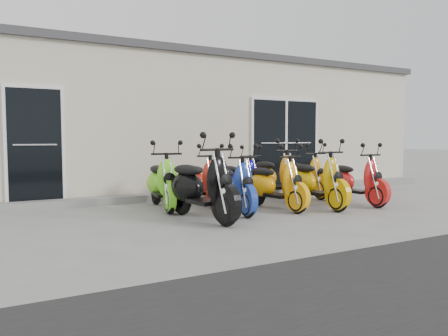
{
  "coord_description": "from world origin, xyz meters",
  "views": [
    {
      "loc": [
        -3.98,
        -6.75,
        1.33
      ],
      "look_at": [
        0.0,
        0.6,
        0.75
      ],
      "focal_mm": 35.0,
      "sensor_mm": 36.0,
      "label": 1
    }
  ],
  "objects": [
    {
      "name": "scooter_back_green",
      "position": [
        -1.14,
        0.92,
        0.65
      ],
      "size": [
        0.87,
        1.82,
        1.29
      ],
      "primitive_type": null,
      "rotation": [
        0.0,
        0.0,
        -0.14
      ],
      "color": "#76E926",
      "rests_on": "ground"
    },
    {
      "name": "scooter_front_blue",
      "position": [
        -0.19,
        -0.07,
        0.62
      ],
      "size": [
        0.73,
        1.72,
        1.24
      ],
      "primitive_type": null,
      "rotation": [
        0.0,
        0.0,
        -0.07
      ],
      "color": "#1C389B",
      "rests_on": "ground"
    },
    {
      "name": "scooter_back_red",
      "position": [
        -0.29,
        0.97,
        0.61
      ],
      "size": [
        0.67,
        1.68,
        1.22
      ],
      "primitive_type": null,
      "rotation": [
        0.0,
        0.0,
        -0.04
      ],
      "color": "red",
      "rests_on": "ground"
    },
    {
      "name": "scooter_front_red",
      "position": [
        2.45,
        -0.37,
        0.62
      ],
      "size": [
        0.66,
        1.69,
        1.24
      ],
      "primitive_type": null,
      "rotation": [
        0.0,
        0.0,
        0.03
      ],
      "color": "red",
      "rests_on": "ground"
    },
    {
      "name": "scooter_back_yellow",
      "position": [
        1.41,
        0.91,
        0.66
      ],
      "size": [
        0.66,
        1.79,
        1.32
      ],
      "primitive_type": null,
      "rotation": [
        0.0,
        0.0,
        0.01
      ],
      "color": "orange",
      "rests_on": "ground"
    },
    {
      "name": "building",
      "position": [
        0.0,
        5.2,
        1.6
      ],
      "size": [
        14.0,
        6.0,
        3.2
      ],
      "primitive_type": "cube",
      "color": "beige",
      "rests_on": "ground"
    },
    {
      "name": "scooter_back_extra",
      "position": [
        2.26,
        0.97,
        0.61
      ],
      "size": [
        0.67,
        1.68,
        1.22
      ],
      "primitive_type": null,
      "rotation": [
        0.0,
        0.0,
        -0.04
      ],
      "color": "#F5A10C",
      "rests_on": "ground"
    },
    {
      "name": "ground",
      "position": [
        0.0,
        0.0,
        0.0
      ],
      "size": [
        80.0,
        80.0,
        0.0
      ],
      "primitive_type": "plane",
      "color": "gray",
      "rests_on": "ground"
    },
    {
      "name": "door_right",
      "position": [
        2.6,
        2.17,
        1.26
      ],
      "size": [
        2.02,
        0.08,
        2.22
      ],
      "primitive_type": "cube",
      "color": "black",
      "rests_on": "front_step"
    },
    {
      "name": "door_left",
      "position": [
        -3.2,
        2.17,
        1.26
      ],
      "size": [
        1.07,
        0.08,
        2.22
      ],
      "primitive_type": "cube",
      "color": "black",
      "rests_on": "front_step"
    },
    {
      "name": "scooter_front_orange_a",
      "position": [
        0.68,
        -0.14,
        0.61
      ],
      "size": [
        0.82,
        1.73,
        1.23
      ],
      "primitive_type": null,
      "rotation": [
        0.0,
        0.0,
        0.13
      ],
      "color": "#FFA509",
      "rests_on": "ground"
    },
    {
      "name": "scooter_front_black",
      "position": [
        -0.98,
        -0.43,
        0.71
      ],
      "size": [
        0.98,
        2.01,
        1.43
      ],
      "primitive_type": null,
      "rotation": [
        0.0,
        0.0,
        0.15
      ],
      "color": "black",
      "rests_on": "ground"
    },
    {
      "name": "front_step",
      "position": [
        0.0,
        2.02,
        0.07
      ],
      "size": [
        14.0,
        0.4,
        0.15
      ],
      "primitive_type": "cube",
      "color": "gray",
      "rests_on": "ground"
    },
    {
      "name": "scooter_front_orange_b",
      "position": [
        1.49,
        -0.31,
        0.66
      ],
      "size": [
        0.65,
        1.79,
        1.32
      ],
      "primitive_type": null,
      "rotation": [
        0.0,
        0.0,
        -0.0
      ],
      "color": "#D3A205",
      "rests_on": "ground"
    },
    {
      "name": "scooter_back_blue",
      "position": [
        0.57,
        0.99,
        0.6
      ],
      "size": [
        0.77,
        1.67,
        1.19
      ],
      "primitive_type": null,
      "rotation": [
        0.0,
        0.0,
        0.12
      ],
      "color": "#090188",
      "rests_on": "ground"
    },
    {
      "name": "roof_cap",
      "position": [
        0.0,
        5.2,
        3.28
      ],
      "size": [
        14.2,
        6.2,
        0.16
      ],
      "primitive_type": "cube",
      "color": "#3F3F42",
      "rests_on": "building"
    }
  ]
}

